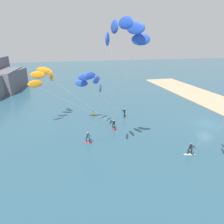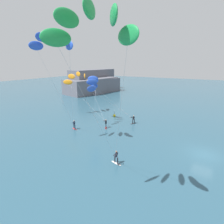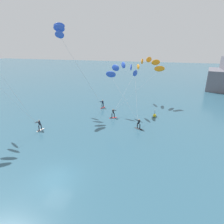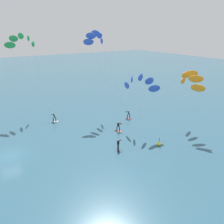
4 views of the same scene
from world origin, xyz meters
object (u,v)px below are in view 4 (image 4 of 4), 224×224
at_px(kitesurfer_mid_water, 188,81).
at_px(kitesurfer_downwind, 140,84).
at_px(marker_buoy, 159,144).
at_px(kitesurfer_nearshore, 23,43).
at_px(kitesurfer_far_out, 97,41).

bearing_deg(kitesurfer_mid_water, kitesurfer_downwind, -117.70).
distance_m(kitesurfer_mid_water, marker_buoy, 11.24).
height_order(kitesurfer_nearshore, kitesurfer_downwind, kitesurfer_nearshore).
relative_size(kitesurfer_nearshore, kitesurfer_downwind, 1.61).
distance_m(kitesurfer_mid_water, kitesurfer_downwind, 7.76).
bearing_deg(kitesurfer_downwind, kitesurfer_mid_water, 62.30).
xyz_separation_m(kitesurfer_far_out, kitesurfer_downwind, (10.57, 1.62, -6.08)).
bearing_deg(marker_buoy, kitesurfer_mid_water, 106.72).
xyz_separation_m(kitesurfer_far_out, marker_buoy, (16.50, 0.74, -13.49)).
relative_size(kitesurfer_far_out, kitesurfer_downwind, 1.66).
relative_size(kitesurfer_far_out, marker_buoy, 11.29).
height_order(kitesurfer_far_out, marker_buoy, kitesurfer_far_out).
distance_m(kitesurfer_downwind, marker_buoy, 9.54).
height_order(kitesurfer_downwind, marker_buoy, kitesurfer_downwind).
height_order(kitesurfer_mid_water, kitesurfer_downwind, kitesurfer_mid_water).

